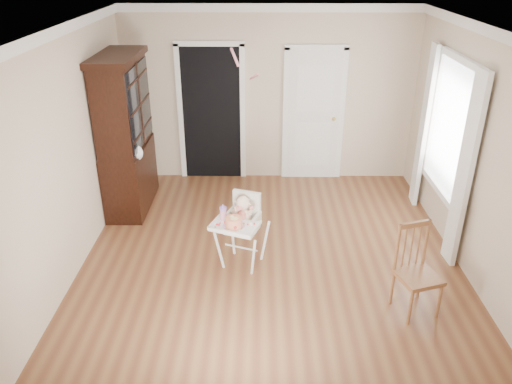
{
  "coord_description": "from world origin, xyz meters",
  "views": [
    {
      "loc": [
        -0.12,
        -5.09,
        3.39
      ],
      "look_at": [
        -0.17,
        -0.19,
        1.0
      ],
      "focal_mm": 35.0,
      "sensor_mm": 36.0,
      "label": 1
    }
  ],
  "objects_px": {
    "high_chair": "(242,223)",
    "sippy_cup": "(223,213)",
    "dining_chair": "(417,273)",
    "cake": "(234,222)",
    "china_cabinet": "(126,134)"
  },
  "relations": [
    {
      "from": "high_chair",
      "to": "sippy_cup",
      "type": "xyz_separation_m",
      "value": [
        -0.21,
        -0.05,
        0.15
      ]
    },
    {
      "from": "high_chair",
      "to": "sippy_cup",
      "type": "bearing_deg",
      "value": -146.93
    },
    {
      "from": "china_cabinet",
      "to": "sippy_cup",
      "type": "bearing_deg",
      "value": -47.2
    },
    {
      "from": "high_chair",
      "to": "china_cabinet",
      "type": "xyz_separation_m",
      "value": [
        -1.65,
        1.51,
        0.53
      ]
    },
    {
      "from": "cake",
      "to": "dining_chair",
      "type": "xyz_separation_m",
      "value": [
        1.88,
        -0.6,
        -0.24
      ]
    },
    {
      "from": "high_chair",
      "to": "cake",
      "type": "height_order",
      "value": "high_chair"
    },
    {
      "from": "cake",
      "to": "sippy_cup",
      "type": "distance_m",
      "value": 0.21
    },
    {
      "from": "dining_chair",
      "to": "china_cabinet",
      "type": "bearing_deg",
      "value": 127.8
    },
    {
      "from": "sippy_cup",
      "to": "dining_chair",
      "type": "bearing_deg",
      "value": -20.93
    },
    {
      "from": "china_cabinet",
      "to": "dining_chair",
      "type": "relative_size",
      "value": 2.27
    },
    {
      "from": "high_chair",
      "to": "sippy_cup",
      "type": "height_order",
      "value": "high_chair"
    },
    {
      "from": "dining_chair",
      "to": "high_chair",
      "type": "bearing_deg",
      "value": 137.38
    },
    {
      "from": "dining_chair",
      "to": "cake",
      "type": "bearing_deg",
      "value": 143.98
    },
    {
      "from": "high_chair",
      "to": "sippy_cup",
      "type": "distance_m",
      "value": 0.26
    },
    {
      "from": "sippy_cup",
      "to": "high_chair",
      "type": "bearing_deg",
      "value": 12.73
    }
  ]
}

